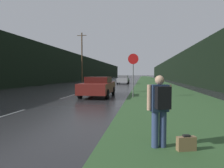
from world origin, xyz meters
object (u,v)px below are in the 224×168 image
object	(u,v)px
car_passing_near	(98,86)
car_passing_far	(123,79)
suitcase	(186,144)
hitchhiker_with_backpack	(160,107)
stop_sign	(133,70)

from	to	relation	value
car_passing_near	car_passing_far	bearing A→B (deg)	-90.00
suitcase	car_passing_far	xyz separation A→B (m)	(-4.14, 29.85, 0.56)
car_passing_near	hitchhiker_with_backpack	bearing A→B (deg)	109.98
hitchhiker_with_backpack	car_passing_near	distance (m)	10.52
stop_sign	car_passing_near	xyz separation A→B (m)	(-2.58, 0.29, -1.17)
car_passing_near	stop_sign	bearing A→B (deg)	173.63
stop_sign	hitchhiker_with_backpack	xyz separation A→B (m)	(1.02, -9.59, -0.98)
car_passing_far	stop_sign	bearing A→B (deg)	97.28
hitchhiker_with_backpack	suitcase	world-z (taller)	hitchhiker_with_backpack
suitcase	car_passing_near	xyz separation A→B (m)	(-4.14, 9.97, 0.58)
hitchhiker_with_backpack	suitcase	size ratio (longest dim) A/B	3.77
suitcase	stop_sign	bearing A→B (deg)	81.68
car_passing_near	car_passing_far	world-z (taller)	car_passing_near
suitcase	car_passing_far	size ratio (longest dim) A/B	0.09
car_passing_near	car_passing_far	size ratio (longest dim) A/B	0.99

